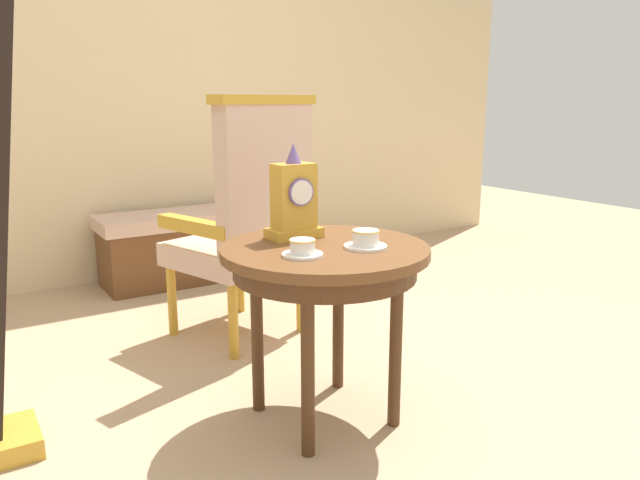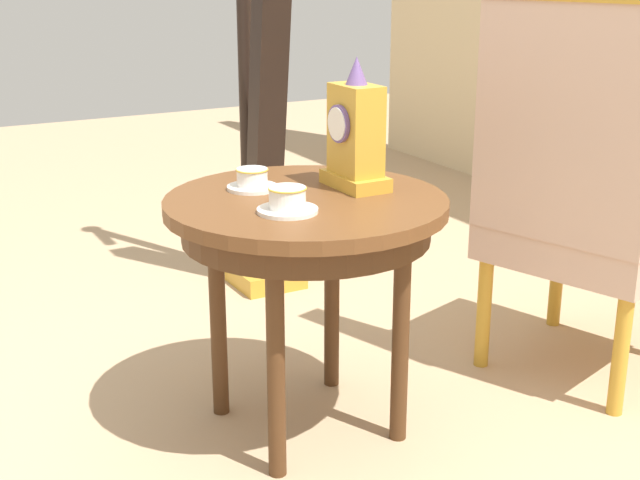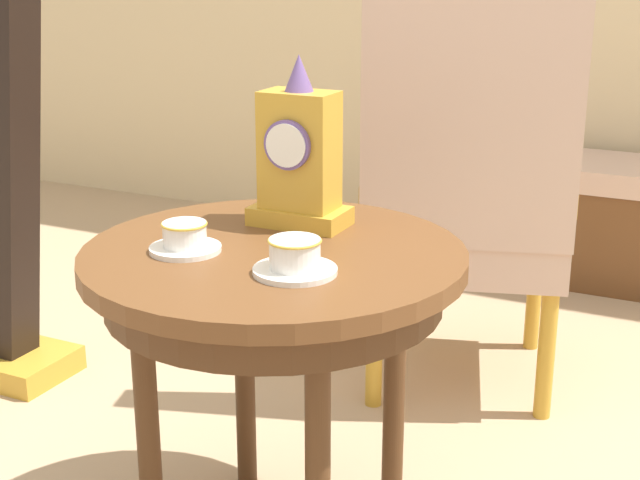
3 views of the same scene
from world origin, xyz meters
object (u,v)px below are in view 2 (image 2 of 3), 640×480
at_px(mantel_clock, 355,136).
at_px(harp, 262,91).
at_px(side_table, 306,227).
at_px(armchair, 581,185).
at_px(teacup_right, 287,201).
at_px(teacup_left, 252,180).

height_order(mantel_clock, harp, harp).
height_order(side_table, armchair, armchair).
distance_m(teacup_right, mantel_clock, 0.31).
bearing_deg(armchair, side_table, -97.87).
relative_size(side_table, harp, 0.39).
bearing_deg(teacup_left, teacup_right, -4.33).
xyz_separation_m(side_table, teacup_left, (-0.14, -0.08, 0.10)).
bearing_deg(armchair, mantel_clock, -102.06).
bearing_deg(harp, teacup_right, -22.58).
bearing_deg(armchair, teacup_right, -91.07).
bearing_deg(side_table, harp, 160.37).
distance_m(teacup_left, armchair, 0.94).
relative_size(armchair, harp, 0.62).
xyz_separation_m(side_table, harp, (-1.02, 0.37, 0.18)).
bearing_deg(teacup_right, teacup_left, 175.67).
relative_size(teacup_left, mantel_clock, 0.39).
bearing_deg(armchair, teacup_left, -105.53).
xyz_separation_m(teacup_left, mantel_clock, (0.11, 0.24, 0.11)).
relative_size(teacup_right, harp, 0.08).
xyz_separation_m(side_table, teacup_right, (0.10, -0.10, 0.10)).
xyz_separation_m(mantel_clock, armchair, (0.14, 0.66, -0.18)).
distance_m(mantel_clock, harp, 1.02).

